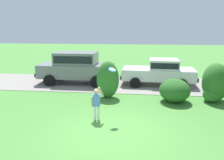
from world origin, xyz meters
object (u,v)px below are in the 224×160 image
parked_suv (76,66)px  frisbee (112,70)px  parked_sedan (160,71)px  child_thrower (97,102)px

parked_suv → frisbee: frisbee is taller
parked_sedan → parked_suv: parked_suv is taller
parked_sedan → frisbee: (-2.21, -5.62, 1.05)m
child_thrower → frisbee: (0.56, 0.22, 1.18)m
parked_sedan → child_thrower: parked_sedan is taller
frisbee → parked_suv: bearing=117.4°
parked_sedan → child_thrower: bearing=-115.4°
parked_sedan → child_thrower: (-2.77, -5.85, -0.13)m
parked_sedan → parked_suv: 5.06m
parked_suv → frisbee: 6.23m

